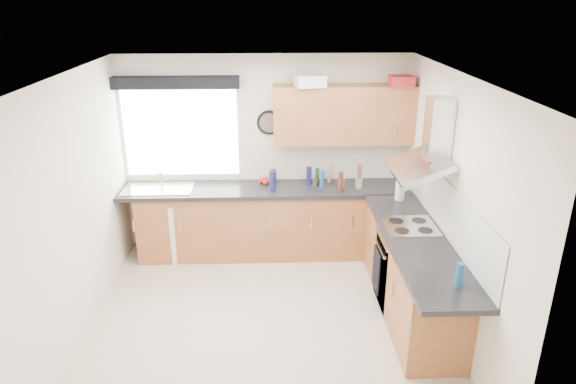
{
  "coord_description": "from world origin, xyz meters",
  "views": [
    {
      "loc": [
        0.06,
        -4.47,
        3.17
      ],
      "look_at": [
        0.25,
        0.85,
        1.1
      ],
      "focal_mm": 32.0,
      "sensor_mm": 36.0,
      "label": 1
    }
  ],
  "objects_px": {
    "upper_cabinets": "(343,114)",
    "oven": "(406,268)",
    "washing_machine": "(188,227)",
    "extractor_hood": "(428,147)"
  },
  "relations": [
    {
      "from": "oven",
      "to": "extractor_hood",
      "type": "xyz_separation_m",
      "value": [
        0.1,
        -0.0,
        1.34
      ]
    },
    {
      "from": "upper_cabinets",
      "to": "washing_machine",
      "type": "relative_size",
      "value": 2.22
    },
    {
      "from": "oven",
      "to": "upper_cabinets",
      "type": "height_order",
      "value": "upper_cabinets"
    },
    {
      "from": "oven",
      "to": "washing_machine",
      "type": "xyz_separation_m",
      "value": [
        -2.5,
        1.22,
        -0.04
      ]
    },
    {
      "from": "oven",
      "to": "upper_cabinets",
      "type": "relative_size",
      "value": 0.5
    },
    {
      "from": "oven",
      "to": "extractor_hood",
      "type": "height_order",
      "value": "extractor_hood"
    },
    {
      "from": "extractor_hood",
      "to": "upper_cabinets",
      "type": "xyz_separation_m",
      "value": [
        -0.65,
        1.33,
        0.03
      ]
    },
    {
      "from": "extractor_hood",
      "to": "washing_machine",
      "type": "bearing_deg",
      "value": 154.86
    },
    {
      "from": "washing_machine",
      "to": "upper_cabinets",
      "type": "bearing_deg",
      "value": -13.74
    },
    {
      "from": "upper_cabinets",
      "to": "oven",
      "type": "bearing_deg",
      "value": -67.46
    }
  ]
}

